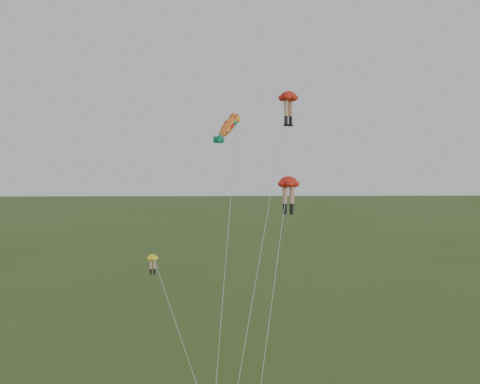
{
  "coord_description": "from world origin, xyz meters",
  "views": [
    {
      "loc": [
        -0.34,
        -30.7,
        14.88
      ],
      "look_at": [
        0.46,
        6.0,
        12.13
      ],
      "focal_mm": 40.0,
      "sensor_mm": 36.0,
      "label": 1
    }
  ],
  "objects": [
    {
      "name": "legs_kite_red_mid",
      "position": [
        3.46,
        3.21,
        12.6
      ],
      "size": [
        3.36,
        7.18,
        13.34
      ],
      "rotation": [
        0.0,
        0.0,
        -0.23
      ],
      "color": "red",
      "rests_on": "ground"
    },
    {
      "name": "fish_kite",
      "position": [
        -0.29,
        9.57,
        16.74
      ],
      "size": [
        2.37,
        11.7,
        18.07
      ],
      "rotation": [
        0.74,
        0.0,
        -0.75
      ],
      "color": "yellow",
      "rests_on": "ground"
    },
    {
      "name": "legs_kite_red_high",
      "position": [
        4.5,
        12.8,
        18.97
      ],
      "size": [
        5.89,
        15.35,
        19.82
      ],
      "rotation": [
        0.0,
        0.0,
        0.66
      ],
      "color": "red",
      "rests_on": "ground"
    },
    {
      "name": "legs_kite_yellow",
      "position": [
        -5.31,
        5.3,
        6.99
      ],
      "size": [
        4.94,
        9.85,
        7.83
      ],
      "rotation": [
        0.0,
        0.0,
        0.15
      ],
      "color": "yellow",
      "rests_on": "ground"
    }
  ]
}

